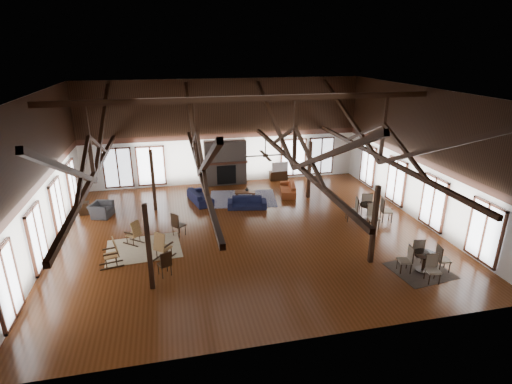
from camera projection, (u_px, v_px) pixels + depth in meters
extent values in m
plane|color=#552912|center=(248.00, 232.00, 17.50)|extent=(16.00, 16.00, 0.00)
cube|color=black|center=(247.00, 92.00, 15.43)|extent=(16.00, 14.00, 0.02)
cube|color=silver|center=(224.00, 133.00, 22.88)|extent=(16.00, 0.02, 6.00)
cube|color=silver|center=(302.00, 244.00, 10.05)|extent=(16.00, 0.02, 6.00)
cube|color=silver|center=(37.00, 180.00, 14.84)|extent=(0.02, 14.00, 6.00)
cube|color=silver|center=(420.00, 156.00, 18.09)|extent=(0.02, 14.00, 6.00)
cube|color=black|center=(247.00, 99.00, 15.51)|extent=(15.60, 0.18, 0.22)
cube|color=black|center=(94.00, 175.00, 15.23)|extent=(0.16, 13.70, 0.18)
cube|color=black|center=(89.00, 140.00, 14.76)|extent=(0.14, 0.14, 2.70)
cube|color=black|center=(102.00, 126.00, 18.01)|extent=(0.15, 7.07, 3.12)
cube|color=black|center=(69.00, 171.00, 11.60)|extent=(0.15, 7.07, 3.12)
cube|color=black|center=(199.00, 168.00, 16.04)|extent=(0.16, 13.70, 0.18)
cube|color=black|center=(197.00, 135.00, 15.57)|extent=(0.14, 0.14, 2.70)
cube|color=black|center=(191.00, 123.00, 18.82)|extent=(0.15, 7.07, 3.12)
cube|color=black|center=(207.00, 162.00, 12.41)|extent=(0.15, 7.07, 3.12)
cube|color=black|center=(294.00, 162.00, 16.85)|extent=(0.16, 13.70, 0.18)
cube|color=black|center=(295.00, 131.00, 16.39)|extent=(0.14, 0.14, 2.70)
cube|color=black|center=(273.00, 119.00, 19.64)|extent=(0.15, 7.07, 3.12)
cube|color=black|center=(327.00, 155.00, 13.22)|extent=(0.15, 7.07, 3.12)
cube|color=black|center=(380.00, 157.00, 17.66)|extent=(0.16, 13.70, 0.18)
cube|color=black|center=(384.00, 127.00, 17.20)|extent=(0.14, 0.14, 2.70)
cube|color=black|center=(349.00, 116.00, 20.45)|extent=(0.15, 7.07, 3.12)
cube|color=black|center=(434.00, 149.00, 14.03)|extent=(0.15, 7.07, 3.12)
cube|color=black|center=(149.00, 248.00, 12.96)|extent=(0.16, 0.16, 3.05)
cube|color=black|center=(374.00, 225.00, 14.58)|extent=(0.16, 0.16, 3.05)
cube|color=black|center=(153.00, 181.00, 19.37)|extent=(0.16, 0.16, 3.05)
cube|color=black|center=(309.00, 170.00, 20.99)|extent=(0.16, 0.16, 3.05)
cube|color=#6C5D52|center=(225.00, 163.00, 23.17)|extent=(2.40, 0.62, 2.60)
cube|color=black|center=(226.00, 175.00, 23.10)|extent=(1.10, 0.06, 1.10)
cube|color=#371A10|center=(226.00, 163.00, 22.90)|extent=(2.50, 0.20, 0.12)
cylinder|color=black|center=(265.00, 147.00, 15.29)|extent=(0.04, 0.04, 0.70)
cylinder|color=black|center=(265.00, 156.00, 15.41)|extent=(0.20, 0.20, 0.10)
cube|color=black|center=(277.00, 155.00, 15.50)|extent=(0.70, 0.12, 0.02)
cube|color=black|center=(263.00, 153.00, 15.82)|extent=(0.12, 0.70, 0.02)
cube|color=black|center=(254.00, 156.00, 15.32)|extent=(0.70, 0.12, 0.02)
cube|color=black|center=(268.00, 159.00, 15.00)|extent=(0.12, 0.70, 0.02)
imported|color=#121633|center=(247.00, 203.00, 20.00)|extent=(2.04, 1.09, 0.57)
imported|color=black|center=(200.00, 196.00, 20.79)|extent=(2.21, 1.29, 0.61)
imported|color=brown|center=(288.00, 189.00, 21.95)|extent=(2.10, 1.20, 0.58)
cube|color=brown|center=(245.00, 192.00, 21.18)|extent=(1.16, 0.74, 0.06)
cube|color=brown|center=(237.00, 197.00, 21.00)|extent=(0.06, 0.06, 0.35)
cube|color=brown|center=(236.00, 195.00, 21.33)|extent=(0.06, 0.06, 0.35)
cube|color=brown|center=(254.00, 196.00, 21.18)|extent=(0.06, 0.06, 0.35)
cube|color=brown|center=(253.00, 194.00, 21.51)|extent=(0.06, 0.06, 0.35)
imported|color=#B2B2B2|center=(247.00, 189.00, 21.21)|extent=(0.24, 0.24, 0.21)
imported|color=#2A2A2C|center=(101.00, 210.00, 19.01)|extent=(1.26, 1.17, 0.67)
cube|color=black|center=(84.00, 208.00, 19.30)|extent=(0.44, 0.44, 0.59)
cylinder|color=black|center=(83.00, 199.00, 19.13)|extent=(0.08, 0.08, 0.36)
cone|color=#EBE2C6|center=(82.00, 194.00, 19.05)|extent=(0.32, 0.32, 0.26)
cube|color=olive|center=(133.00, 235.00, 16.38)|extent=(0.62, 0.62, 0.05)
cube|color=olive|center=(136.00, 229.00, 16.18)|extent=(0.42, 0.46, 0.65)
cube|color=black|center=(131.00, 245.00, 16.35)|extent=(0.65, 0.54, 0.05)
cube|color=black|center=(137.00, 241.00, 16.66)|extent=(0.65, 0.54, 0.05)
cube|color=olive|center=(164.00, 248.00, 15.25)|extent=(0.68, 0.68, 0.05)
cube|color=olive|center=(159.00, 242.00, 14.94)|extent=(0.50, 0.46, 0.71)
cube|color=black|center=(160.00, 256.00, 15.47)|extent=(0.60, 0.70, 0.05)
cube|color=black|center=(169.00, 258.00, 15.30)|extent=(0.60, 0.70, 0.05)
cube|color=olive|center=(110.00, 256.00, 14.69)|extent=(0.54, 0.56, 0.05)
cube|color=olive|center=(116.00, 247.00, 14.66)|extent=(0.27, 0.50, 0.69)
cube|color=black|center=(112.00, 268.00, 14.65)|extent=(0.84, 0.21, 0.05)
cube|color=black|center=(111.00, 263.00, 15.00)|extent=(0.84, 0.21, 0.05)
cube|color=black|center=(179.00, 225.00, 17.02)|extent=(0.64, 0.64, 0.05)
cube|color=black|center=(175.00, 221.00, 16.77)|extent=(0.33, 0.37, 0.59)
cylinder|color=black|center=(179.00, 230.00, 17.11)|extent=(0.04, 0.04, 0.49)
cube|color=black|center=(164.00, 264.00, 14.09)|extent=(0.55, 0.55, 0.05)
cube|color=black|center=(166.00, 260.00, 13.86)|extent=(0.39, 0.21, 0.54)
cylinder|color=black|center=(165.00, 269.00, 14.16)|extent=(0.03, 0.03, 0.44)
cylinder|color=black|center=(425.00, 254.00, 14.26)|extent=(0.81, 0.81, 0.04)
cylinder|color=black|center=(424.00, 262.00, 14.37)|extent=(0.10, 0.10, 0.67)
cylinder|color=black|center=(422.00, 270.00, 14.49)|extent=(0.49, 0.49, 0.04)
cylinder|color=black|center=(370.00, 205.00, 18.38)|extent=(0.92, 0.92, 0.04)
cylinder|color=black|center=(369.00, 213.00, 18.51)|extent=(0.10, 0.10, 0.76)
cylinder|color=black|center=(368.00, 220.00, 18.64)|extent=(0.55, 0.55, 0.04)
imported|color=#B2B2B2|center=(427.00, 253.00, 14.22)|extent=(0.15, 0.15, 0.10)
imported|color=#B2B2B2|center=(369.00, 205.00, 18.26)|extent=(0.13, 0.13, 0.10)
cube|color=black|center=(278.00, 175.00, 24.25)|extent=(1.08, 0.41, 0.54)
imported|color=#B2B2B2|center=(279.00, 166.00, 24.06)|extent=(1.03, 0.23, 0.59)
cube|color=tan|center=(144.00, 248.00, 16.08)|extent=(3.04, 2.47, 0.01)
cube|color=#1B1B4B|center=(243.00, 198.00, 21.32)|extent=(3.83, 3.11, 0.01)
cube|color=black|center=(420.00, 271.00, 14.50)|extent=(2.19, 2.04, 0.01)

